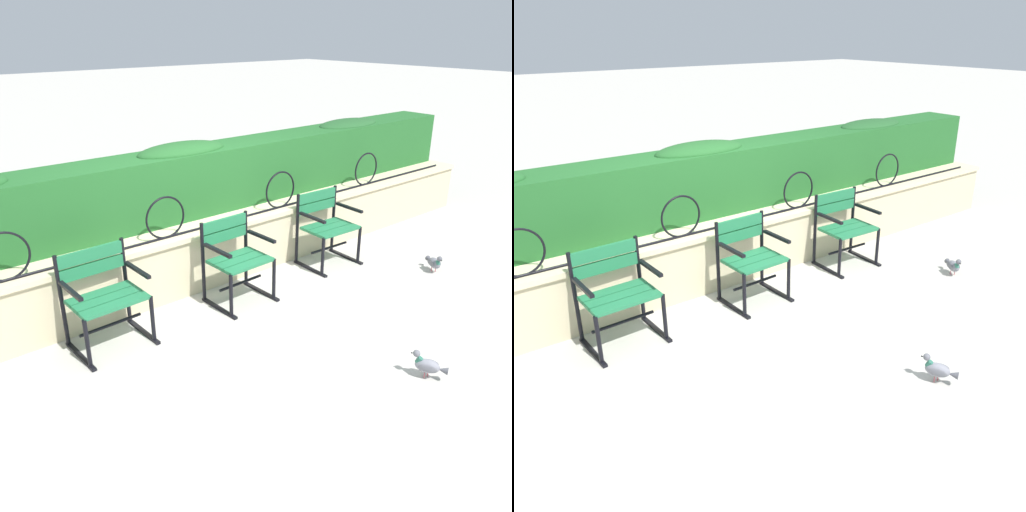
# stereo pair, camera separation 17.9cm
# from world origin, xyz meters

# --- Properties ---
(ground_plane) EXTENTS (60.00, 60.00, 0.00)m
(ground_plane) POSITION_xyz_m (0.00, 0.00, 0.00)
(ground_plane) COLOR #BCB7AD
(stone_wall) EXTENTS (8.50, 0.41, 0.64)m
(stone_wall) POSITION_xyz_m (0.00, 0.95, 0.33)
(stone_wall) COLOR beige
(stone_wall) RESTS_ON ground
(iron_arch_fence) EXTENTS (7.94, 0.02, 0.42)m
(iron_arch_fence) POSITION_xyz_m (-0.42, 0.87, 0.81)
(iron_arch_fence) COLOR black
(iron_arch_fence) RESTS_ON stone_wall
(hedge_row) EXTENTS (8.33, 0.54, 0.78)m
(hedge_row) POSITION_xyz_m (-0.01, 1.39, 1.01)
(hedge_row) COLOR #236028
(hedge_row) RESTS_ON stone_wall
(park_chair_left) EXTENTS (0.64, 0.54, 0.84)m
(park_chair_left) POSITION_xyz_m (-1.36, 0.52, 0.46)
(park_chair_left) COLOR #237547
(park_chair_left) RESTS_ON ground
(park_chair_centre) EXTENTS (0.59, 0.54, 0.82)m
(park_chair_centre) POSITION_xyz_m (-0.03, 0.45, 0.45)
(park_chair_centre) COLOR #237547
(park_chair_centre) RESTS_ON ground
(park_chair_right) EXTENTS (0.63, 0.55, 0.82)m
(park_chair_right) POSITION_xyz_m (1.31, 0.52, 0.46)
(park_chair_right) COLOR #237547
(park_chair_right) RESTS_ON ground
(pigeon_near_chairs) EXTENTS (0.19, 0.27, 0.22)m
(pigeon_near_chairs) POSITION_xyz_m (2.06, -0.45, 0.11)
(pigeon_near_chairs) COLOR slate
(pigeon_near_chairs) RESTS_ON ground
(pigeon_far_side) EXTENTS (0.18, 0.28, 0.22)m
(pigeon_far_side) POSITION_xyz_m (0.32, -1.54, 0.11)
(pigeon_far_side) COLOR gray
(pigeon_far_side) RESTS_ON ground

